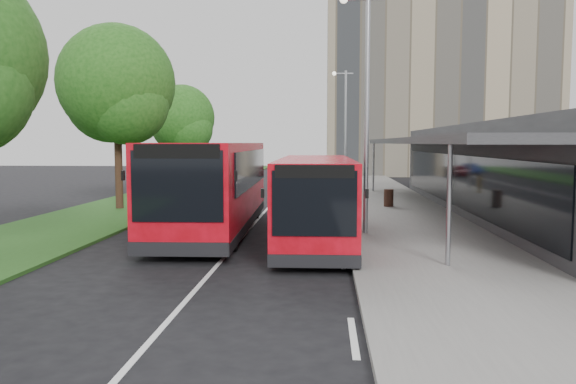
% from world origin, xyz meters
% --- Properties ---
extents(ground, '(120.00, 120.00, 0.00)m').
position_xyz_m(ground, '(0.00, 0.00, 0.00)').
color(ground, black).
rests_on(ground, ground).
extents(pavement, '(5.00, 80.00, 0.15)m').
position_xyz_m(pavement, '(6.00, 20.00, 0.07)').
color(pavement, slate).
rests_on(pavement, ground).
extents(grass_verge, '(5.00, 80.00, 0.10)m').
position_xyz_m(grass_verge, '(-7.00, 20.00, 0.05)').
color(grass_verge, '#224817').
rests_on(grass_verge, ground).
extents(lane_centre_line, '(0.12, 70.00, 0.01)m').
position_xyz_m(lane_centre_line, '(0.00, 15.00, 0.01)').
color(lane_centre_line, silver).
rests_on(lane_centre_line, ground).
extents(kerb_dashes, '(0.12, 56.00, 0.01)m').
position_xyz_m(kerb_dashes, '(3.30, 19.00, 0.01)').
color(kerb_dashes, silver).
rests_on(kerb_dashes, ground).
extents(office_block, '(22.00, 12.00, 18.00)m').
position_xyz_m(office_block, '(14.00, 42.00, 9.00)').
color(office_block, tan).
rests_on(office_block, ground).
extents(station_building, '(7.70, 26.00, 4.00)m').
position_xyz_m(station_building, '(10.86, 8.00, 2.04)').
color(station_building, '#292A2C').
rests_on(station_building, ground).
extents(tree_mid, '(5.45, 5.45, 8.77)m').
position_xyz_m(tree_mid, '(-7.01, 9.05, 5.66)').
color(tree_mid, black).
rests_on(tree_mid, ground).
extents(tree_far, '(4.49, 4.49, 7.19)m').
position_xyz_m(tree_far, '(-7.01, 21.05, 4.64)').
color(tree_far, black).
rests_on(tree_far, ground).
extents(lamp_post_near, '(1.44, 0.28, 8.00)m').
position_xyz_m(lamp_post_near, '(4.12, 2.00, 4.72)').
color(lamp_post_near, gray).
rests_on(lamp_post_near, pavement).
extents(lamp_post_far, '(1.44, 0.28, 8.00)m').
position_xyz_m(lamp_post_far, '(4.12, 22.00, 4.72)').
color(lamp_post_far, gray).
rests_on(lamp_post_far, pavement).
extents(bus_main, '(2.61, 9.63, 2.71)m').
position_xyz_m(bus_main, '(2.51, 1.01, 1.39)').
color(bus_main, red).
rests_on(bus_main, ground).
extents(bus_second, '(3.23, 11.42, 3.21)m').
position_xyz_m(bus_second, '(-1.18, 2.82, 1.65)').
color(bus_second, red).
rests_on(bus_second, ground).
extents(litter_bin, '(0.51, 0.51, 0.83)m').
position_xyz_m(litter_bin, '(5.89, 10.12, 0.56)').
color(litter_bin, '#341E15').
rests_on(litter_bin, pavement).
extents(bollard, '(0.22, 0.22, 1.10)m').
position_xyz_m(bollard, '(4.61, 17.99, 0.70)').
color(bollard, '#EEA80C').
rests_on(bollard, pavement).
extents(car_near, '(1.61, 3.48, 1.16)m').
position_xyz_m(car_near, '(1.30, 37.43, 0.58)').
color(car_near, '#530B14').
rests_on(car_near, ground).
extents(car_far, '(1.89, 3.46, 1.08)m').
position_xyz_m(car_far, '(-1.21, 42.81, 0.54)').
color(car_far, navy).
rests_on(car_far, ground).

